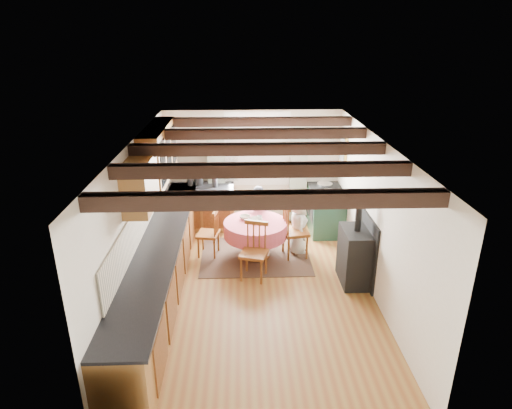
{
  "coord_description": "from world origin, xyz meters",
  "views": [
    {
      "loc": [
        -0.25,
        -6.02,
        3.86
      ],
      "look_at": [
        0.0,
        0.8,
        1.15
      ],
      "focal_mm": 30.72,
      "sensor_mm": 36.0,
      "label": 1
    }
  ],
  "objects_px": {
    "child_far": "(258,214)",
    "child_right": "(298,225)",
    "cast_iron_stove": "(356,242)",
    "dining_table": "(255,239)",
    "aga_range": "(325,210)",
    "chair_right": "(295,230)",
    "cup": "(260,218)",
    "chair_near": "(254,252)",
    "chair_left": "(208,232)"
  },
  "relations": [
    {
      "from": "dining_table",
      "to": "cup",
      "type": "relative_size",
      "value": 12.17
    },
    {
      "from": "dining_table",
      "to": "chair_near",
      "type": "distance_m",
      "value": 0.77
    },
    {
      "from": "chair_near",
      "to": "chair_left",
      "type": "distance_m",
      "value": 1.17
    },
    {
      "from": "chair_right",
      "to": "cup",
      "type": "distance_m",
      "value": 0.68
    },
    {
      "from": "child_far",
      "to": "aga_range",
      "type": "bearing_deg",
      "value": -166.7
    },
    {
      "from": "dining_table",
      "to": "aga_range",
      "type": "distance_m",
      "value": 1.82
    },
    {
      "from": "chair_near",
      "to": "aga_range",
      "type": "relative_size",
      "value": 0.97
    },
    {
      "from": "cast_iron_stove",
      "to": "child_right",
      "type": "distance_m",
      "value": 1.35
    },
    {
      "from": "chair_right",
      "to": "aga_range",
      "type": "xyz_separation_m",
      "value": [
        0.75,
        1.06,
        -0.06
      ]
    },
    {
      "from": "dining_table",
      "to": "chair_left",
      "type": "bearing_deg",
      "value": 173.55
    },
    {
      "from": "dining_table",
      "to": "child_far",
      "type": "height_order",
      "value": "child_far"
    },
    {
      "from": "chair_right",
      "to": "cast_iron_stove",
      "type": "height_order",
      "value": "cast_iron_stove"
    },
    {
      "from": "chair_left",
      "to": "cast_iron_stove",
      "type": "height_order",
      "value": "cast_iron_stove"
    },
    {
      "from": "dining_table",
      "to": "chair_near",
      "type": "bearing_deg",
      "value": -94.06
    },
    {
      "from": "chair_near",
      "to": "cup",
      "type": "distance_m",
      "value": 0.87
    },
    {
      "from": "aga_range",
      "to": "cup",
      "type": "xyz_separation_m",
      "value": [
        -1.39,
        -0.99,
        0.27
      ]
    },
    {
      "from": "chair_right",
      "to": "chair_near",
      "type": "bearing_deg",
      "value": 124.34
    },
    {
      "from": "child_far",
      "to": "child_right",
      "type": "bearing_deg",
      "value": 143.61
    },
    {
      "from": "child_far",
      "to": "child_right",
      "type": "distance_m",
      "value": 0.85
    },
    {
      "from": "aga_range",
      "to": "child_right",
      "type": "height_order",
      "value": "child_right"
    },
    {
      "from": "chair_left",
      "to": "cast_iron_stove",
      "type": "xyz_separation_m",
      "value": [
        2.44,
        -1.02,
        0.27
      ]
    },
    {
      "from": "chair_near",
      "to": "cast_iron_stove",
      "type": "height_order",
      "value": "cast_iron_stove"
    },
    {
      "from": "cast_iron_stove",
      "to": "chair_left",
      "type": "bearing_deg",
      "value": 157.3
    },
    {
      "from": "chair_near",
      "to": "dining_table",
      "type": "bearing_deg",
      "value": 103.23
    },
    {
      "from": "dining_table",
      "to": "chair_near",
      "type": "xyz_separation_m",
      "value": [
        -0.05,
        -0.75,
        0.15
      ]
    },
    {
      "from": "dining_table",
      "to": "child_right",
      "type": "xyz_separation_m",
      "value": [
        0.79,
        0.15,
        0.2
      ]
    },
    {
      "from": "chair_near",
      "to": "cup",
      "type": "relative_size",
      "value": 10.48
    },
    {
      "from": "dining_table",
      "to": "chair_near",
      "type": "height_order",
      "value": "chair_near"
    },
    {
      "from": "chair_left",
      "to": "child_far",
      "type": "relative_size",
      "value": 0.78
    },
    {
      "from": "chair_left",
      "to": "chair_right",
      "type": "distance_m",
      "value": 1.59
    },
    {
      "from": "chair_right",
      "to": "chair_left",
      "type": "bearing_deg",
      "value": 76.65
    },
    {
      "from": "chair_near",
      "to": "chair_right",
      "type": "xyz_separation_m",
      "value": [
        0.78,
        0.75,
        0.04
      ]
    },
    {
      "from": "chair_near",
      "to": "chair_right",
      "type": "distance_m",
      "value": 1.08
    },
    {
      "from": "child_right",
      "to": "child_far",
      "type": "bearing_deg",
      "value": 53.16
    },
    {
      "from": "chair_right",
      "to": "cast_iron_stove",
      "type": "distance_m",
      "value": 1.27
    },
    {
      "from": "chair_near",
      "to": "aga_range",
      "type": "bearing_deg",
      "value": 67.3
    },
    {
      "from": "chair_right",
      "to": "cup",
      "type": "bearing_deg",
      "value": 73.3
    },
    {
      "from": "chair_near",
      "to": "aga_range",
      "type": "xyz_separation_m",
      "value": [
        1.52,
        1.82,
        -0.03
      ]
    },
    {
      "from": "cast_iron_stove",
      "to": "child_right",
      "type": "xyz_separation_m",
      "value": [
        -0.79,
        1.08,
        -0.18
      ]
    },
    {
      "from": "cast_iron_stove",
      "to": "cup",
      "type": "xyz_separation_m",
      "value": [
        -1.5,
        1.0,
        0.01
      ]
    },
    {
      "from": "child_right",
      "to": "chair_left",
      "type": "bearing_deg",
      "value": 86.49
    },
    {
      "from": "cup",
      "to": "aga_range",
      "type": "bearing_deg",
      "value": 35.34
    },
    {
      "from": "child_far",
      "to": "child_right",
      "type": "height_order",
      "value": "child_far"
    },
    {
      "from": "chair_right",
      "to": "aga_range",
      "type": "height_order",
      "value": "chair_right"
    },
    {
      "from": "aga_range",
      "to": "cup",
      "type": "relative_size",
      "value": 10.78
    },
    {
      "from": "chair_right",
      "to": "child_far",
      "type": "height_order",
      "value": "child_far"
    },
    {
      "from": "chair_left",
      "to": "aga_range",
      "type": "height_order",
      "value": "aga_range"
    },
    {
      "from": "cast_iron_stove",
      "to": "child_far",
      "type": "xyz_separation_m",
      "value": [
        -1.51,
        1.52,
        -0.14
      ]
    },
    {
      "from": "chair_right",
      "to": "child_right",
      "type": "distance_m",
      "value": 0.17
    },
    {
      "from": "dining_table",
      "to": "child_right",
      "type": "bearing_deg",
      "value": 11.05
    }
  ]
}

